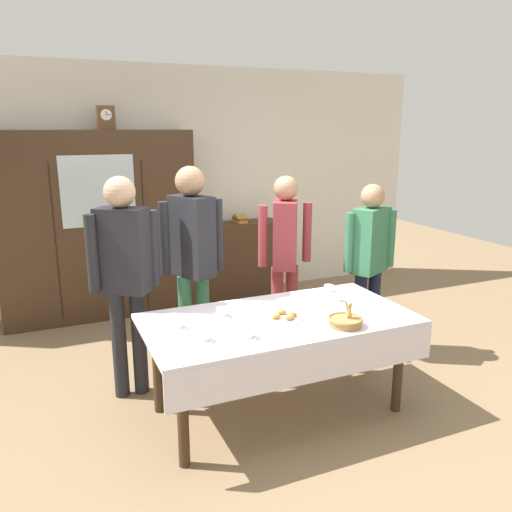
{
  "coord_description": "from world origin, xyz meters",
  "views": [
    {
      "loc": [
        -1.48,
        -3.22,
        2.02
      ],
      "look_at": [
        0.0,
        0.2,
        1.08
      ],
      "focal_mm": 35.79,
      "sensor_mm": 36.0,
      "label": 1
    }
  ],
  "objects": [
    {
      "name": "person_beside_shelf",
      "position": [
        -0.38,
        0.62,
        1.06
      ],
      "size": [
        0.52,
        0.41,
        1.73
      ],
      "color": "#33704C",
      "rests_on": "ground"
    },
    {
      "name": "pastry_plate",
      "position": [
        0.02,
        -0.24,
        0.74
      ],
      "size": [
        0.28,
        0.28,
        0.05
      ],
      "color": "white",
      "rests_on": "dining_table"
    },
    {
      "name": "person_by_cabinet",
      "position": [
        0.52,
        0.75,
        0.98
      ],
      "size": [
        0.52,
        0.41,
        1.61
      ],
      "color": "#933338",
      "rests_on": "ground"
    },
    {
      "name": "tea_cup_far_right",
      "position": [
        -0.36,
        -0.03,
        0.75
      ],
      "size": [
        0.13,
        0.13,
        0.06
      ],
      "color": "white",
      "rests_on": "dining_table"
    },
    {
      "name": "ground_plane",
      "position": [
        0.0,
        0.0,
        0.0
      ],
      "size": [
        12.0,
        12.0,
        0.0
      ],
      "primitive_type": "plane",
      "color": "#846B4C",
      "rests_on": "ground"
    },
    {
      "name": "book_stack",
      "position": [
        0.74,
        2.4,
        0.95
      ],
      "size": [
        0.14,
        0.21,
        0.1
      ],
      "color": "#B29333",
      "rests_on": "bookshelf_low"
    },
    {
      "name": "person_behind_table_right",
      "position": [
        -0.93,
        0.48,
        1.03
      ],
      "size": [
        0.52,
        0.37,
        1.69
      ],
      "color": "#232328",
      "rests_on": "ground"
    },
    {
      "name": "spoon_far_left",
      "position": [
        0.05,
        -0.49,
        0.73
      ],
      "size": [
        0.12,
        0.02,
        0.01
      ],
      "color": "silver",
      "rests_on": "dining_table"
    },
    {
      "name": "tea_cup_mid_right",
      "position": [
        -0.61,
        -0.39,
        0.76
      ],
      "size": [
        0.13,
        0.13,
        0.06
      ],
      "color": "silver",
      "rests_on": "dining_table"
    },
    {
      "name": "spoon_mid_right",
      "position": [
        -0.12,
        0.14,
        0.73
      ],
      "size": [
        0.12,
        0.02,
        0.01
      ],
      "color": "silver",
      "rests_on": "dining_table"
    },
    {
      "name": "bread_basket",
      "position": [
        0.34,
        -0.52,
        0.76
      ],
      "size": [
        0.24,
        0.24,
        0.16
      ],
      "color": "#9E7542",
      "rests_on": "dining_table"
    },
    {
      "name": "tea_cup_back_edge",
      "position": [
        -0.71,
        -0.12,
        0.76
      ],
      "size": [
        0.13,
        0.13,
        0.06
      ],
      "color": "white",
      "rests_on": "dining_table"
    },
    {
      "name": "person_behind_table_left",
      "position": [
        1.19,
        0.41,
        0.93
      ],
      "size": [
        0.52,
        0.34,
        1.55
      ],
      "color": "#191E38",
      "rests_on": "ground"
    },
    {
      "name": "bookshelf_low",
      "position": [
        0.74,
        2.41,
        0.45
      ],
      "size": [
        0.97,
        0.35,
        0.91
      ],
      "color": "#3D2819",
      "rests_on": "ground"
    },
    {
      "name": "tea_cup_mid_left",
      "position": [
        0.55,
        -0.08,
        0.76
      ],
      "size": [
        0.13,
        0.13,
        0.06
      ],
      "color": "silver",
      "rests_on": "dining_table"
    },
    {
      "name": "tea_cup_near_right",
      "position": [
        0.61,
        0.14,
        0.76
      ],
      "size": [
        0.13,
        0.13,
        0.06
      ],
      "color": "white",
      "rests_on": "dining_table"
    },
    {
      "name": "dining_table",
      "position": [
        0.0,
        -0.24,
        0.63
      ],
      "size": [
        1.88,
        0.96,
        0.73
      ],
      "color": "#3D2819",
      "rests_on": "ground"
    },
    {
      "name": "back_wall",
      "position": [
        0.0,
        2.65,
        1.35
      ],
      "size": [
        6.4,
        0.1,
        2.7
      ],
      "primitive_type": "cube",
      "color": "silver",
      "rests_on": "ground"
    },
    {
      "name": "tea_cup_far_left",
      "position": [
        -0.34,
        -0.45,
        0.76
      ],
      "size": [
        0.13,
        0.13,
        0.06
      ],
      "color": "white",
      "rests_on": "dining_table"
    },
    {
      "name": "wall_cabinet",
      "position": [
        -0.9,
        2.35,
        1.0
      ],
      "size": [
        2.02,
        0.46,
        1.99
      ],
      "color": "#3D2819",
      "rests_on": "ground"
    },
    {
      "name": "mantel_clock",
      "position": [
        -0.75,
        2.35,
        2.11
      ],
      "size": [
        0.18,
        0.11,
        0.24
      ],
      "color": "brown",
      "rests_on": "wall_cabinet"
    }
  ]
}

